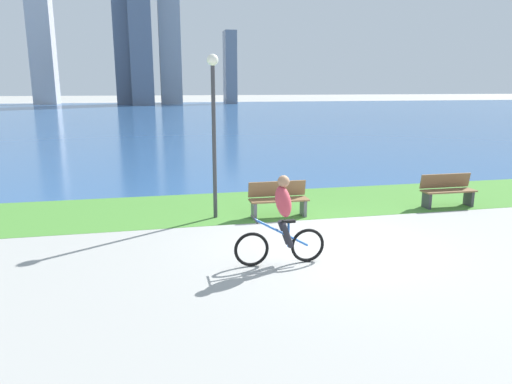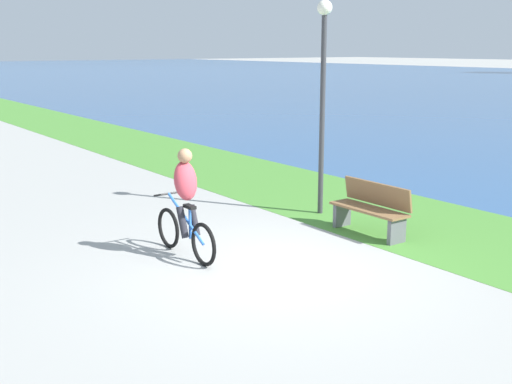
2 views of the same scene
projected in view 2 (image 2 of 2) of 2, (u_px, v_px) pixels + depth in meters
The scene contains 5 objects.
ground_plane at pixel (278, 269), 9.32m from camera, with size 300.00×300.00×0.00m, color #9E9E99.
grass_strip_bayside at pixel (440, 228), 11.42m from camera, with size 120.00×3.46×0.01m, color #478433.
cyclist_lead at pixel (186, 204), 9.69m from camera, with size 1.74×0.52×1.70m.
bench_near_path at pixel (371, 209), 10.99m from camera, with size 1.50×0.47×0.90m.
lamppost_tall at pixel (323, 77), 11.90m from camera, with size 0.28×0.28×4.01m.
Camera 2 is at (6.97, -5.45, 3.17)m, focal length 44.82 mm.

